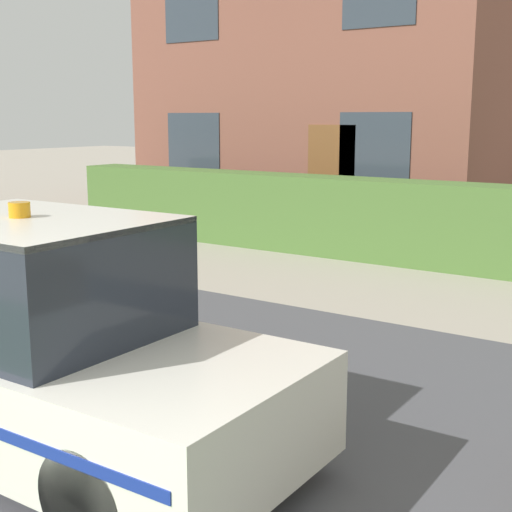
{
  "coord_description": "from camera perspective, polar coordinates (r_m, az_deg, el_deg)",
  "views": [
    {
      "loc": [
        2.62,
        -0.42,
        2.24
      ],
      "look_at": [
        -0.83,
        4.59,
        1.05
      ],
      "focal_mm": 50.0,
      "sensor_mm": 36.0,
      "label": 1
    }
  ],
  "objects": [
    {
      "name": "house_left",
      "position": [
        16.82,
        7.34,
        17.45
      ],
      "size": [
        8.06,
        6.09,
        8.12
      ],
      "color": "brown",
      "rests_on": "ground"
    },
    {
      "name": "garden_hedge",
      "position": [
        11.1,
        14.18,
        2.43
      ],
      "size": [
        14.36,
        0.78,
        1.28
      ],
      "primitive_type": "cube",
      "color": "#4C7233",
      "rests_on": "ground"
    },
    {
      "name": "police_car",
      "position": [
        5.09,
        -17.19,
        -6.66
      ],
      "size": [
        3.85,
        1.64,
        1.68
      ],
      "rotation": [
        0.0,
        0.0,
        0.02
      ],
      "color": "black",
      "rests_on": "road_strip"
    },
    {
      "name": "road_strip",
      "position": [
        5.57,
        3.46,
        -12.6
      ],
      "size": [
        28.0,
        5.35,
        0.01
      ],
      "primitive_type": "cube",
      "color": "#4C4C51",
      "rests_on": "ground"
    }
  ]
}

